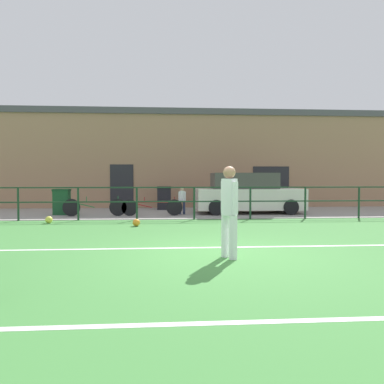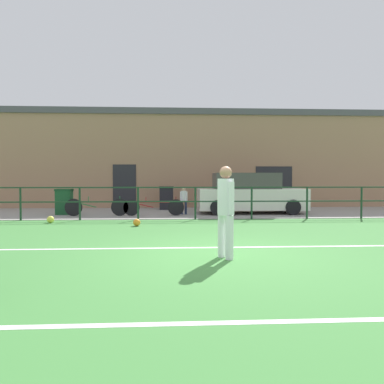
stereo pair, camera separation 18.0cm
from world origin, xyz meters
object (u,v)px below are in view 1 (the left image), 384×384
object	(u,v)px
bicycle_parked_0	(95,207)
trash_bin_0	(164,198)
soccer_ball_match	(136,223)
soccer_ball_spare	(49,220)
trash_bin_1	(62,202)
spectator_child	(182,199)
bicycle_parked_1	(152,207)
parked_car_red	(248,194)
player_striker	(229,206)

from	to	relation	value
bicycle_parked_0	trash_bin_0	size ratio (longest dim) A/B	2.27
soccer_ball_match	soccer_ball_spare	world-z (taller)	soccer_ball_spare
bicycle_parked_0	trash_bin_1	distance (m)	1.55
bicycle_parked_0	trash_bin_1	xyz separation A→B (m)	(-1.39, 0.67, 0.16)
spectator_child	trash_bin_0	xyz separation A→B (m)	(-0.72, 2.25, -0.08)
bicycle_parked_1	trash_bin_0	xyz separation A→B (m)	(0.45, 2.73, 0.20)
bicycle_parked_1	trash_bin_1	size ratio (longest dim) A/B	2.30
soccer_ball_spare	trash_bin_0	xyz separation A→B (m)	(3.69, 4.69, 0.44)
bicycle_parked_0	trash_bin_1	bearing A→B (deg)	154.38
trash_bin_0	parked_car_red	bearing A→B (deg)	-29.79
soccer_ball_spare	bicycle_parked_0	world-z (taller)	bicycle_parked_0
player_striker	bicycle_parked_0	size ratio (longest dim) A/B	0.70
bicycle_parked_0	spectator_child	bearing A→B (deg)	8.19
player_striker	soccer_ball_match	size ratio (longest dim) A/B	7.48
spectator_child	parked_car_red	world-z (taller)	parked_car_red
soccer_ball_spare	trash_bin_0	world-z (taller)	trash_bin_0
soccer_ball_spare	trash_bin_1	bearing A→B (deg)	96.49
soccer_ball_spare	spectator_child	bearing A→B (deg)	28.95
trash_bin_1	player_striker	bearing A→B (deg)	-57.60
bicycle_parked_1	trash_bin_1	world-z (taller)	trash_bin_1
soccer_ball_spare	bicycle_parked_0	distance (m)	2.26
spectator_child	trash_bin_1	distance (m)	4.71
trash_bin_1	bicycle_parked_1	bearing A→B (deg)	-10.66
soccer_ball_match	spectator_child	xyz separation A→B (m)	(1.54, 3.39, 0.52)
soccer_ball_match	trash_bin_1	bearing A→B (deg)	131.52
parked_car_red	bicycle_parked_0	distance (m)	6.08
soccer_ball_match	spectator_child	size ratio (longest dim) A/B	0.21
player_striker	parked_car_red	size ratio (longest dim) A/B	0.39
player_striker	trash_bin_0	distance (m)	10.34
trash_bin_0	soccer_ball_match	bearing A→B (deg)	-98.32
spectator_child	parked_car_red	distance (m)	2.72
player_striker	trash_bin_1	size ratio (longest dim) A/B	1.67
soccer_ball_spare	bicycle_parked_1	xyz separation A→B (m)	(3.24, 1.96, 0.23)
soccer_ball_match	spectator_child	world-z (taller)	spectator_child
player_striker	trash_bin_0	bearing A→B (deg)	160.76
bicycle_parked_0	parked_car_red	bearing A→B (deg)	7.36
bicycle_parked_0	trash_bin_0	xyz separation A→B (m)	(2.60, 2.73, 0.19)
soccer_ball_match	bicycle_parked_0	world-z (taller)	bicycle_parked_0
parked_car_red	bicycle_parked_1	distance (m)	3.97
bicycle_parked_0	bicycle_parked_1	world-z (taller)	bicycle_parked_0
player_striker	soccer_ball_spare	xyz separation A→B (m)	(-4.90, 5.57, -0.84)
soccer_ball_spare	parked_car_red	world-z (taller)	parked_car_red
bicycle_parked_0	bicycle_parked_1	distance (m)	2.15
soccer_ball_spare	trash_bin_0	bearing A→B (deg)	51.80
spectator_child	bicycle_parked_0	world-z (taller)	spectator_child
parked_car_red	trash_bin_1	distance (m)	7.41
soccer_ball_match	player_striker	bearing A→B (deg)	-66.23
parked_car_red	trash_bin_1	size ratio (longest dim) A/B	4.29
soccer_ball_match	trash_bin_0	world-z (taller)	trash_bin_0
parked_car_red	soccer_ball_spare	bearing A→B (deg)	-158.93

